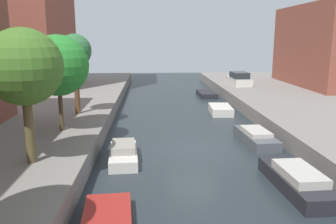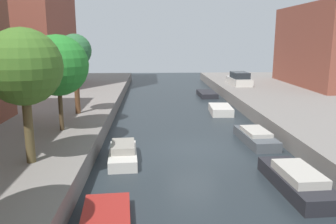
# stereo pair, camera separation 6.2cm
# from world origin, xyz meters

# --- Properties ---
(ground_plane) EXTENTS (84.00, 84.00, 0.00)m
(ground_plane) POSITION_xyz_m (0.00, 0.00, 0.00)
(ground_plane) COLOR #232B30
(street_tree_2) EXTENTS (2.96, 2.96, 5.30)m
(street_tree_2) POSITION_xyz_m (-7.09, -4.32, 4.79)
(street_tree_2) COLOR brown
(street_tree_2) RESTS_ON quay_left
(street_tree_3) EXTENTS (3.20, 3.20, 5.09)m
(street_tree_3) POSITION_xyz_m (-7.09, 0.61, 4.49)
(street_tree_3) COLOR #4D3B25
(street_tree_3) RESTS_ON quay_left
(street_tree_4) EXTENTS (2.13, 2.13, 5.17)m
(street_tree_4) POSITION_xyz_m (-7.09, 4.88, 5.02)
(street_tree_4) COLOR brown
(street_tree_4) RESTS_ON quay_left
(parked_car) EXTENTS (1.91, 4.56, 1.37)m
(parked_car) POSITION_xyz_m (7.24, 18.61, 1.57)
(parked_car) COLOR beige
(parked_car) RESTS_ON quay_right
(moored_boat_left_3) EXTENTS (1.53, 3.47, 0.86)m
(moored_boat_left_3) POSITION_xyz_m (-3.65, -1.60, 0.36)
(moored_boat_left_3) COLOR beige
(moored_boat_left_3) RESTS_ON ground_plane
(moored_boat_right_2) EXTENTS (1.71, 4.51, 0.93)m
(moored_boat_right_2) POSITION_xyz_m (3.45, -5.28, 0.39)
(moored_boat_right_2) COLOR #232328
(moored_boat_right_2) RESTS_ON ground_plane
(moored_boat_right_3) EXTENTS (1.65, 4.10, 0.77)m
(moored_boat_right_3) POSITION_xyz_m (3.74, 1.01, 0.33)
(moored_boat_right_3) COLOR #4C5156
(moored_boat_right_3) RESTS_ON ground_plane
(moored_boat_right_4) EXTENTS (1.79, 3.14, 0.60)m
(moored_boat_right_4) POSITION_xyz_m (3.29, 8.84, 0.30)
(moored_boat_right_4) COLOR beige
(moored_boat_right_4) RESTS_ON ground_plane
(moored_boat_right_5) EXTENTS (1.74, 3.70, 0.48)m
(moored_boat_right_5) POSITION_xyz_m (3.55, 17.15, 0.24)
(moored_boat_right_5) COLOR #232328
(moored_boat_right_5) RESTS_ON ground_plane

